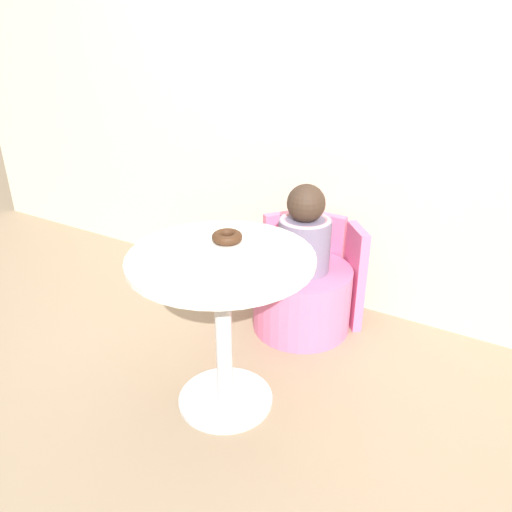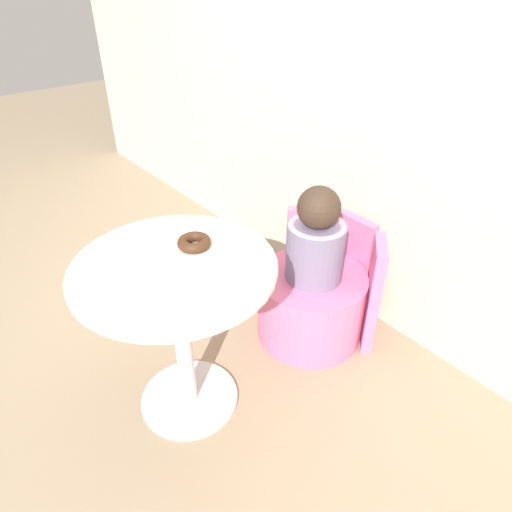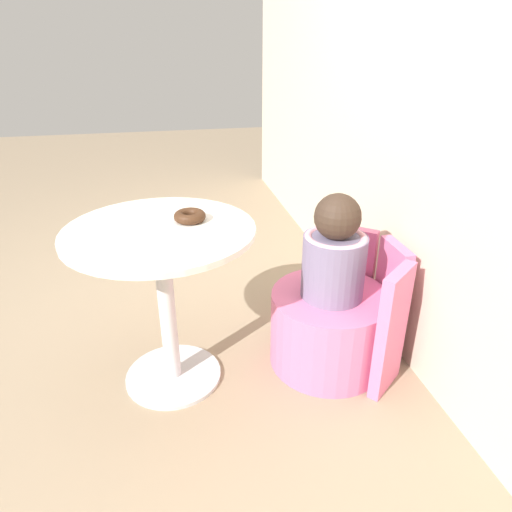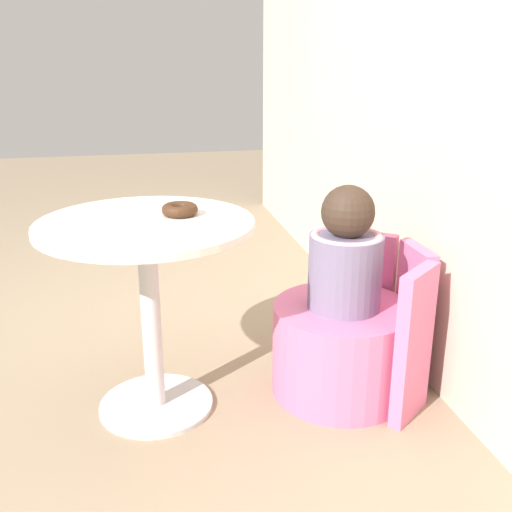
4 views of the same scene
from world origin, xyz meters
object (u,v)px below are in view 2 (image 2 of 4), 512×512
object	(u,v)px
round_table	(179,305)
child_figure	(316,240)
tub_chair	(311,305)
donut	(194,242)

from	to	relation	value
round_table	child_figure	bearing A→B (deg)	88.20
round_table	tub_chair	bearing A→B (deg)	88.20
tub_chair	child_figure	size ratio (longest dim) A/B	1.14
round_table	tub_chair	size ratio (longest dim) A/B	1.40
donut	tub_chair	bearing A→B (deg)	82.36
child_figure	donut	distance (m)	0.63
round_table	tub_chair	distance (m)	0.81
child_figure	donut	world-z (taller)	child_figure
tub_chair	donut	distance (m)	0.83
tub_chair	donut	size ratio (longest dim) A/B	4.17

